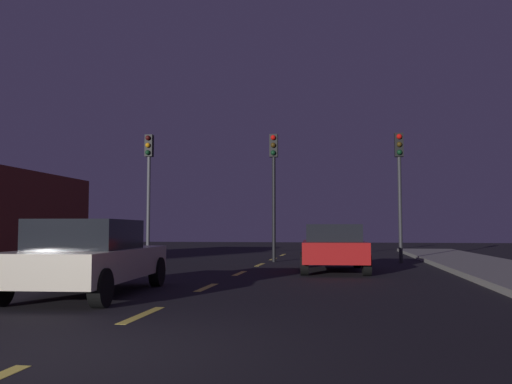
{
  "coord_description": "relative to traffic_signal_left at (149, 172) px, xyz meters",
  "views": [
    {
      "loc": [
        2.95,
        -5.1,
        1.27
      ],
      "look_at": [
        -0.16,
        14.16,
        2.61
      ],
      "focal_mm": 37.84,
      "sensor_mm": 36.0,
      "label": 1
    }
  ],
  "objects": [
    {
      "name": "traffic_signal_center",
      "position": [
        5.14,
        -0.0,
        -0.08
      ],
      "size": [
        0.32,
        0.38,
        5.0
      ],
      "color": "black",
      "rests_on": "ground_plane"
    },
    {
      "name": "lane_stripe_third",
      "position": [
        4.86,
        -9.37,
        -3.57
      ],
      "size": [
        0.16,
        1.6,
        0.01
      ],
      "primitive_type": "cube",
      "color": "#EACC4C",
      "rests_on": "ground_plane"
    },
    {
      "name": "lane_stripe_second",
      "position": [
        4.86,
        -13.17,
        -3.57
      ],
      "size": [
        0.16,
        1.6,
        0.01
      ],
      "primitive_type": "cube",
      "color": "#EACC4C",
      "rests_on": "ground_plane"
    },
    {
      "name": "traffic_signal_left",
      "position": [
        0.0,
        0.0,
        0.0
      ],
      "size": [
        0.32,
        0.38,
        5.12
      ],
      "color": "#4C4C51",
      "rests_on": "ground_plane"
    },
    {
      "name": "ground_plane",
      "position": [
        4.86,
        -8.77,
        -3.58
      ],
      "size": [
        80.0,
        80.0,
        0.0
      ],
      "primitive_type": "plane",
      "color": "black"
    },
    {
      "name": "lane_stripe_seventh",
      "position": [
        4.86,
        5.83,
        -3.57
      ],
      "size": [
        0.16,
        1.6,
        0.01
      ],
      "primitive_type": "cube",
      "color": "#EACC4C",
      "rests_on": "ground_plane"
    },
    {
      "name": "lane_stripe_fourth",
      "position": [
        4.86,
        -5.57,
        -3.57
      ],
      "size": [
        0.16,
        1.6,
        0.01
      ],
      "primitive_type": "cube",
      "color": "#EACC4C",
      "rests_on": "ground_plane"
    },
    {
      "name": "traffic_signal_right",
      "position": [
        9.93,
        -0.0,
        -0.14
      ],
      "size": [
        0.32,
        0.38,
        4.91
      ],
      "color": "#2D2D30",
      "rests_on": "ground_plane"
    },
    {
      "name": "lane_stripe_sixth",
      "position": [
        4.86,
        2.03,
        -3.57
      ],
      "size": [
        0.16,
        1.6,
        0.01
      ],
      "primitive_type": "cube",
      "color": "#EACC4C",
      "rests_on": "ground_plane"
    },
    {
      "name": "car_adjacent_lane",
      "position": [
        2.96,
        -11.05,
        -2.84
      ],
      "size": [
        2.22,
        4.58,
        1.45
      ],
      "color": "beige",
      "rests_on": "ground_plane"
    },
    {
      "name": "car_stopped_ahead",
      "position": [
        7.5,
        -4.38,
        -2.85
      ],
      "size": [
        2.12,
        4.29,
        1.41
      ],
      "color": "#B21919",
      "rests_on": "ground_plane"
    },
    {
      "name": "lane_stripe_fifth",
      "position": [
        4.86,
        -1.77,
        -3.57
      ],
      "size": [
        0.16,
        1.6,
        0.01
      ],
      "primitive_type": "cube",
      "color": "#EACC4C",
      "rests_on": "ground_plane"
    }
  ]
}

